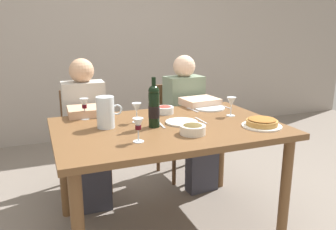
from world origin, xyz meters
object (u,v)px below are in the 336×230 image
wine_bottle (154,106)px  chair_left (84,133)px  dining_table (168,138)px  wine_glass_spare (84,105)px  wine_glass_right_diner (137,108)px  diner_left (87,127)px  salad_bowl (165,109)px  olive_bowl (193,129)px  wine_glass_left_diner (138,125)px  chair_right (178,123)px  baked_tart (262,123)px  water_pitcher (106,114)px  wine_glass_centre (231,102)px  dinner_plate_left_setting (182,122)px  dinner_plate_right_setting (209,108)px  diner_right (190,117)px

wine_bottle → chair_left: bearing=111.6°
dining_table → wine_glass_spare: (-0.50, 0.37, 0.20)m
wine_glass_right_diner → diner_left: size_ratio=0.12×
wine_glass_spare → chair_left: size_ratio=0.17×
salad_bowl → olive_bowl: olive_bowl is taller
wine_glass_left_diner → chair_right: size_ratio=0.16×
baked_tart → wine_bottle: bearing=158.4°
wine_glass_spare → diner_left: size_ratio=0.13×
wine_bottle → water_pitcher: bearing=162.0°
wine_glass_right_diner → wine_glass_spare: 0.39m
dining_table → baked_tart: (0.57, -0.26, 0.12)m
dining_table → salad_bowl: bearing=72.7°
olive_bowl → wine_glass_centre: 0.55m
salad_bowl → diner_left: size_ratio=0.12×
salad_bowl → dinner_plate_left_setting: salad_bowl is taller
wine_glass_spare → baked_tart: bearing=-30.5°
water_pitcher → salad_bowl: 0.54m
wine_glass_left_diner → wine_glass_centre: 0.87m
water_pitcher → salad_bowl: (0.49, 0.21, -0.06)m
wine_bottle → diner_left: diner_left is taller
water_pitcher → baked_tart: bearing=-20.5°
dinner_plate_left_setting → dinner_plate_right_setting: same height
wine_bottle → wine_glass_spare: size_ratio=2.18×
salad_bowl → diner_left: diner_left is taller
salad_bowl → dinner_plate_left_setting: 0.29m
wine_bottle → dinner_plate_left_setting: wine_bottle is taller
water_pitcher → wine_glass_right_diner: 0.23m
water_pitcher → chair_right: water_pitcher is taller
dining_table → chair_right: chair_right is taller
diner_left → wine_glass_right_diner: bearing=121.1°
dinner_plate_right_setting → diner_right: (-0.03, 0.30, -0.15)m
wine_glass_centre → chair_right: 0.89m
diner_right → diner_left: bearing=-6.1°
olive_bowl → dinner_plate_right_setting: bearing=53.2°
baked_tart → dinner_plate_left_setting: (-0.46, 0.28, -0.02)m
wine_glass_spare → dinner_plate_left_setting: (0.60, -0.35, -0.10)m
wine_glass_centre → chair_right: wine_glass_centre is taller
wine_glass_spare → dinner_plate_right_setting: 0.99m
dining_table → wine_glass_right_diner: (-0.17, 0.15, 0.19)m
wine_glass_spare → diner_left: diner_left is taller
dining_table → wine_glass_right_diner: size_ratio=10.95×
wine_bottle → dinner_plate_left_setting: bearing=4.1°
baked_tart → wine_glass_spare: 1.24m
salad_bowl → dining_table: bearing=-107.3°
olive_bowl → diner_left: bearing=120.7°
baked_tart → wine_glass_right_diner: bearing=151.1°
wine_bottle → wine_glass_spare: (-0.40, 0.36, -0.03)m
dinner_plate_right_setting → diner_left: (-0.94, 0.32, -0.15)m
chair_right → wine_glass_centre: bearing=91.0°
dining_table → wine_glass_centre: wine_glass_centre is taller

